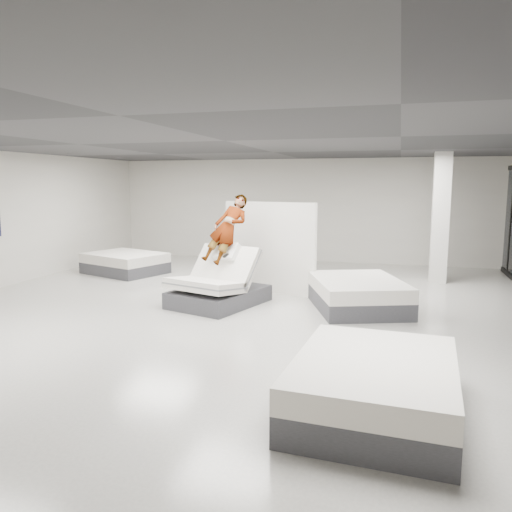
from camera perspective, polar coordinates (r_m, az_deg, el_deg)
name	(u,v)px	position (r m, az deg, el deg)	size (l,w,h in m)	color
room	(226,231)	(9.10, -3.47, 2.91)	(14.00, 14.04, 3.20)	beige
hero_bed	(218,287)	(10.15, -4.40, -3.60)	(1.89, 2.19, 1.26)	#3C3C41
person	(227,244)	(10.28, -3.28, 1.37)	(0.58, 0.38, 1.59)	slate
remote	(226,255)	(9.89, -3.45, 0.06)	(0.05, 0.14, 0.03)	black
divider_panel	(269,248)	(11.15, 1.53, 0.95)	(2.25, 0.10, 2.04)	silver
flat_bed_right_far	(358,294)	(10.05, 11.53, -4.26)	(2.25, 2.57, 0.59)	#3C3C41
flat_bed_right_near	(374,386)	(5.67, 13.35, -14.27)	(1.78, 2.30, 0.61)	#3C3C41
flat_bed_left_far	(125,263)	(14.14, -14.73, -0.79)	(2.41, 2.10, 0.56)	#3C3C41
column	(440,218)	(13.10, 20.32, 4.08)	(0.40, 0.40, 3.20)	silver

